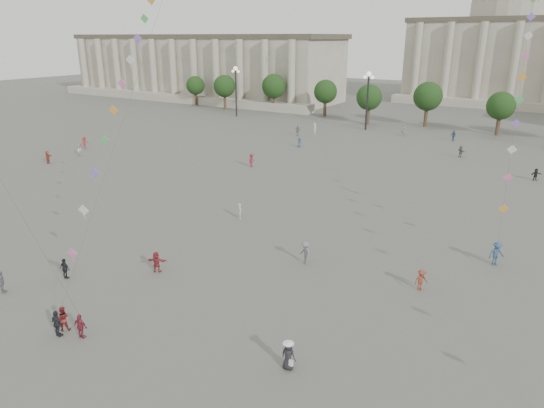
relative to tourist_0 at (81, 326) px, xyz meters
The scene contains 28 objects.
ground 4.40m from the tourist_0, 24.20° to the left, with size 360.00×360.00×0.00m, color #575452.
hall_west 119.41m from the tourist_0, 126.60° to the left, with size 84.00×26.22×17.20m.
hall_central 131.74m from the tourist_0, 88.27° to the left, with size 48.30×34.30×35.50m.
tree_row 80.01m from the tourist_0, 87.17° to the left, with size 137.12×5.12×8.00m.
lamp_post_far_west 82.95m from the tourist_0, 119.77° to the left, with size 2.00×0.90×10.65m.
lamp_post_mid_west 72.92m from the tourist_0, 98.75° to the left, with size 2.00×0.90×10.65m.
person_crowd_0 69.98m from the tourist_0, 85.63° to the left, with size 1.03×0.43×1.76m, color #314D6F.
person_crowd_1 48.98m from the tourist_0, 142.72° to the left, with size 0.79×0.62×1.63m, color silver.
person_crowd_2 53.66m from the tourist_0, 141.93° to the left, with size 1.23×0.71×1.91m, color maroon.
person_crowd_4 69.85m from the tourist_0, 92.61° to the left, with size 1.45×0.46×1.57m, color #B5B6B1.
person_crowd_6 16.79m from the tourist_0, 67.68° to the left, with size 1.19×0.68×1.84m, color slate.
person_crowd_8 22.12m from the tourist_0, 46.88° to the left, with size 1.00×0.57×1.54m, color brown.
person_crowd_9 54.26m from the tourist_0, 69.18° to the left, with size 1.37×0.44×1.48m, color black.
person_crowd_10 65.34m from the tourist_0, 105.29° to the left, with size 0.69×0.45×1.90m, color white.
person_crowd_12 58.95m from the tourist_0, 81.29° to the left, with size 1.63×0.52×1.76m, color slate.
person_crowd_13 21.17m from the tourist_0, 99.82° to the left, with size 0.56×0.37×1.54m, color #BBBAB6.
person_crowd_16 62.74m from the tourist_0, 107.67° to the left, with size 1.05×0.44×1.79m, color slate.
person_crowd_17 40.05m from the tourist_0, 110.00° to the left, with size 1.18×0.68×1.82m, color maroon.
person_crowd_18 45.61m from the tourist_0, 147.87° to the left, with size 1.63×0.52×1.75m, color #9E3D2B.
person_crowd_19 53.85m from the tourist_0, 105.42° to the left, with size 0.72×0.47×1.48m, color #2D4965.
tourist_0 is the anchor object (origin of this frame).
tourist_1 1.43m from the tourist_0, 154.43° to the right, with size 0.98×0.41×1.67m, color black.
tourist_2 8.78m from the tourist_0, 105.45° to the left, with size 1.49×0.47×1.60m, color maroon.
tourist_3 9.06m from the tourist_0, behind, with size 0.97×0.40×1.65m, color slate.
tourist_4 8.29m from the tourist_0, 149.87° to the left, with size 0.92×0.38×1.56m, color black.
kite_flyer_0 1.57m from the tourist_0, behind, with size 0.76×0.60×1.57m, color maroon.
kite_flyer_1 29.85m from the tourist_0, 50.75° to the left, with size 1.23×0.71×1.91m, color navy.
hat_person 12.27m from the tourist_0, 18.97° to the left, with size 0.81×0.60×1.69m.
Camera 1 is at (18.28, -16.36, 16.66)m, focal length 32.00 mm.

